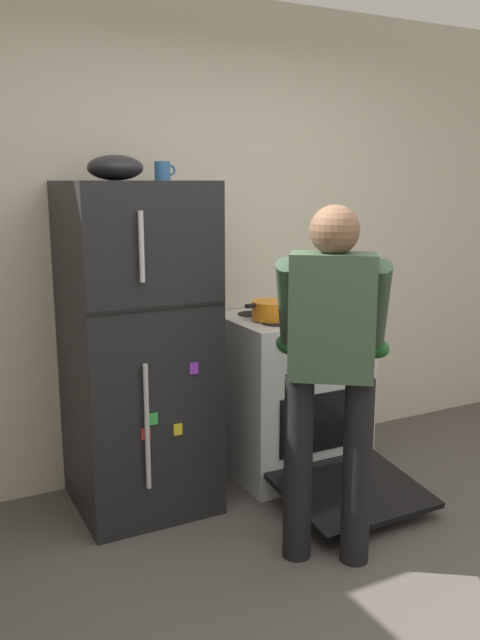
{
  "coord_description": "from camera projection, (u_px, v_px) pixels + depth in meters",
  "views": [
    {
      "loc": [
        -1.5,
        -1.59,
        1.69
      ],
      "look_at": [
        0.01,
        1.32,
        1.0
      ],
      "focal_mm": 36.95,
      "sensor_mm": 36.0,
      "label": 1
    }
  ],
  "objects": [
    {
      "name": "kitchen_wall_back",
      "position": [
        188.0,
        241.0,
        3.82
      ],
      "size": [
        6.0,
        0.1,
        2.7
      ],
      "primitive_type": "cube",
      "color": "beige",
      "rests_on": "ground"
    },
    {
      "name": "refrigerator",
      "position": [
        137.0,
        349.0,
        3.39
      ],
      "size": [
        0.68,
        0.72,
        1.7
      ],
      "color": "black",
      "rests_on": "ground"
    },
    {
      "name": "stove_range",
      "position": [
        292.0,
        395.0,
        3.87
      ],
      "size": [
        0.76,
        1.23,
        0.94
      ],
      "color": "silver",
      "rests_on": "ground"
    },
    {
      "name": "red_pot",
      "position": [
        272.0,
        310.0,
        3.66
      ],
      "size": [
        0.33,
        0.23,
        0.1
      ],
      "color": "orange",
      "rests_on": "stove_range"
    },
    {
      "name": "pepper_mill",
      "position": [
        316.0,
        290.0,
        4.08
      ],
      "size": [
        0.05,
        0.05,
        0.18
      ],
      "primitive_type": "cylinder",
      "color": "brown",
      "rests_on": "stove_range"
    },
    {
      "name": "coffee_mug",
      "position": [
        163.0,
        171.0,
        3.33
      ],
      "size": [
        0.11,
        0.08,
        0.1
      ],
      "color": "#2D6093",
      "rests_on": "refrigerator"
    },
    {
      "name": "person_cook",
      "position": [
        331.0,
        355.0,
        2.86
      ],
      "size": [
        0.65,
        0.68,
        1.6
      ],
      "color": "black",
      "rests_on": "ground"
    },
    {
      "name": "mixing_bowl",
      "position": [
        115.0,
        168.0,
        3.16
      ],
      "size": [
        0.27,
        0.27,
        0.12
      ],
      "primitive_type": "ellipsoid",
      "color": "black",
      "rests_on": "refrigerator"
    }
  ]
}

